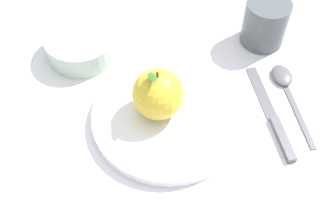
# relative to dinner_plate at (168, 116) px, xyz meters

# --- Properties ---
(ground_plane) EXTENTS (2.40, 2.40, 0.00)m
(ground_plane) POSITION_rel_dinner_plate_xyz_m (-0.03, 0.01, -0.01)
(ground_plane) COLOR silver
(dinner_plate) EXTENTS (0.24, 0.24, 0.02)m
(dinner_plate) POSITION_rel_dinner_plate_xyz_m (0.00, 0.00, 0.00)
(dinner_plate) COLOR white
(dinner_plate) RESTS_ON ground_plane
(apple) EXTENTS (0.08, 0.08, 0.09)m
(apple) POSITION_rel_dinner_plate_xyz_m (0.01, -0.01, 0.05)
(apple) COLOR gold
(apple) RESTS_ON dinner_plate
(side_bowl) EXTENTS (0.13, 0.13, 0.04)m
(side_bowl) POSITION_rel_dinner_plate_xyz_m (-0.00, -0.21, 0.02)
(side_bowl) COLOR #B2C6B2
(side_bowl) RESTS_ON ground_plane
(cup) EXTENTS (0.08, 0.08, 0.08)m
(cup) POSITION_rel_dinner_plate_xyz_m (-0.25, 0.00, 0.04)
(cup) COLOR #4C5156
(cup) RESTS_ON ground_plane
(knife) EXTENTS (0.12, 0.17, 0.01)m
(knife) POSITION_rel_dinner_plate_xyz_m (-0.11, 0.12, -0.01)
(knife) COLOR #59595E
(knife) RESTS_ON ground_plane
(spoon) EXTENTS (0.12, 0.15, 0.01)m
(spoon) POSITION_rel_dinner_plate_xyz_m (-0.19, 0.10, -0.01)
(spoon) COLOR #59595E
(spoon) RESTS_ON ground_plane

